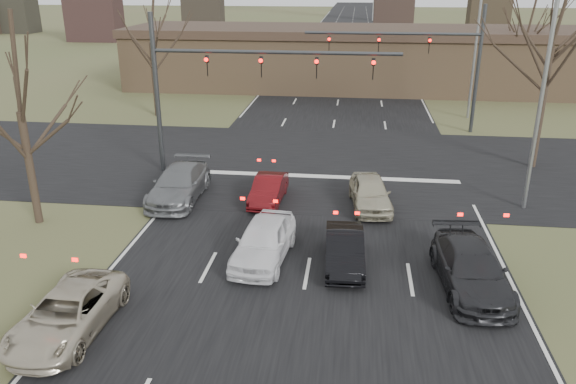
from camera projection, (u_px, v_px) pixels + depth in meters
The scene contains 18 objects.
ground at pixel (298, 324), 16.59m from camera, with size 360.00×360.00×0.00m, color #48542D.
road_main at pixel (346, 55), 72.13m from camera, with size 14.00×300.00×0.02m, color black.
road_cross at pixel (327, 165), 30.47m from camera, with size 200.00×14.00×0.02m, color black.
building at pixel (364, 58), 50.58m from camera, with size 42.40×10.40×5.30m.
mast_arm_near at pixel (220, 75), 27.38m from camera, with size 12.12×0.24×8.00m.
mast_arm_far at pixel (434, 53), 35.38m from camera, with size 11.12×0.24×8.00m.
streetlight_right_near at pixel (540, 81), 22.84m from camera, with size 2.34×0.25×10.00m.
streetlight_right_far at pixel (474, 38), 38.52m from camera, with size 2.34×0.25×10.00m.
tree_left_near at pixel (12, 62), 21.06m from camera, with size 5.10×5.10×8.50m.
tree_left_far at pixel (148, 11), 38.54m from camera, with size 5.70×5.70×9.50m.
tree_right_far at pixel (530, 11), 44.80m from camera, with size 5.40×5.40×9.00m.
car_silver_suv at pixel (67, 313), 15.98m from camera, with size 2.08×4.51×1.25m, color #BCB198.
car_white_sedan at pixel (264, 241), 20.09m from camera, with size 1.75×4.36×1.48m, color white.
car_black_hatch at pixel (344, 249), 19.71m from camera, with size 1.32×3.78×1.25m, color black.
car_charcoal_sedan at pixel (471, 269), 18.24m from camera, with size 1.98×4.88×1.42m, color black.
car_grey_ahead at pixel (179, 184), 25.56m from camera, with size 2.06×5.07×1.47m, color slate.
car_red_ahead at pixel (269, 189), 25.31m from camera, with size 1.25×3.60×1.19m, color #520B0F.
car_silver_ahead at pixel (370, 193), 24.66m from camera, with size 1.63×4.05×1.38m, color #B9B396.
Camera 1 is at (1.39, -14.00, 9.62)m, focal length 35.00 mm.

